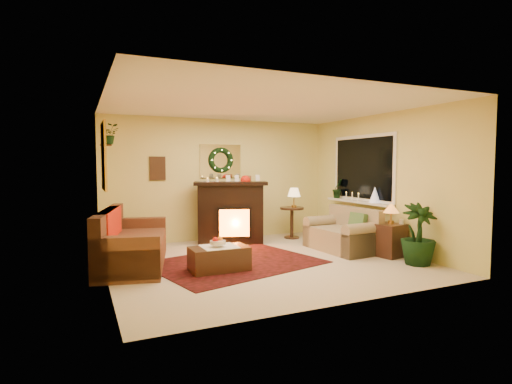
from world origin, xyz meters
name	(u,v)px	position (x,y,z in m)	size (l,w,h in m)	color
floor	(264,261)	(0.00, 0.00, 0.00)	(5.00, 5.00, 0.00)	beige
ceiling	(265,105)	(0.00, 0.00, 2.60)	(5.00, 5.00, 0.00)	white
wall_back	(220,180)	(0.00, 2.25, 1.30)	(5.00, 5.00, 0.00)	#EFD88C
wall_front	(348,193)	(0.00, -2.25, 1.30)	(5.00, 5.00, 0.00)	#EFD88C
wall_left	(104,188)	(-2.50, 0.00, 1.30)	(4.50, 4.50, 0.00)	#EFD88C
wall_right	(382,182)	(2.50, 0.00, 1.30)	(4.50, 4.50, 0.00)	#EFD88C
area_rug	(235,263)	(-0.49, 0.10, 0.01)	(2.61, 1.96, 0.01)	#3C0F10
sofa	(134,239)	(-2.04, 0.62, 0.43)	(0.93, 2.12, 0.91)	#4D3022
red_throw	(131,236)	(-2.07, 0.79, 0.46)	(0.80, 1.30, 0.02)	red
fireplace	(231,217)	(0.02, 1.68, 0.55)	(1.32, 0.42, 1.21)	black
poinsettia	(245,180)	(0.34, 1.64, 1.30)	(0.21, 0.21, 0.21)	#BA1707
mantel_candle_a	(208,183)	(-0.47, 1.68, 1.26)	(0.06, 0.06, 0.17)	white
mantel_candle_b	(217,183)	(-0.26, 1.70, 1.26)	(0.06, 0.06, 0.18)	silver
mantel_mirror	(221,161)	(0.00, 2.23, 1.70)	(0.92, 0.02, 0.72)	white
wreath	(221,160)	(0.00, 2.19, 1.72)	(0.55, 0.55, 0.11)	#194719
wall_art	(158,168)	(-1.35, 2.23, 1.55)	(0.32, 0.03, 0.48)	#381E11
gold_mirror	(104,156)	(-2.48, 0.30, 1.75)	(0.03, 0.84, 1.00)	gold
hanging_plant	(110,144)	(-2.34, 1.05, 1.97)	(0.33, 0.28, 0.36)	#194719
loveseat	(341,228)	(1.70, 0.18, 0.42)	(0.81, 1.40, 0.81)	gray
window_frame	(363,168)	(2.48, 0.55, 1.55)	(0.03, 1.86, 1.36)	white
window_glass	(362,168)	(2.47, 0.55, 1.55)	(0.02, 1.70, 1.22)	black
window_sill	(358,202)	(2.38, 0.55, 0.87)	(0.22, 1.86, 0.04)	white
mini_tree	(375,195)	(2.41, 0.09, 1.04)	(0.22, 0.22, 0.32)	white
sill_plant	(338,189)	(2.37, 1.25, 1.08)	(0.30, 0.24, 0.55)	#185C19
side_table_round	(292,223)	(1.46, 1.67, 0.33)	(0.53, 0.53, 0.69)	#452919
lamp_cream	(294,199)	(1.49, 1.64, 0.88)	(0.28, 0.28, 0.43)	#EEC482
end_table_square	(389,241)	(2.18, -0.56, 0.27)	(0.47, 0.47, 0.58)	#3D210F
lamp_tiffany	(391,215)	(2.21, -0.57, 0.74)	(0.28, 0.28, 0.41)	#FF9B42
coffee_table	(219,257)	(-0.89, -0.26, 0.21)	(0.88, 0.49, 0.37)	black
fruit_bowl	(218,242)	(-0.92, -0.30, 0.45)	(0.24, 0.24, 0.06)	white
floor_palm	(418,237)	(2.19, -1.21, 0.45)	(1.68, 1.68, 3.00)	#1B3A20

